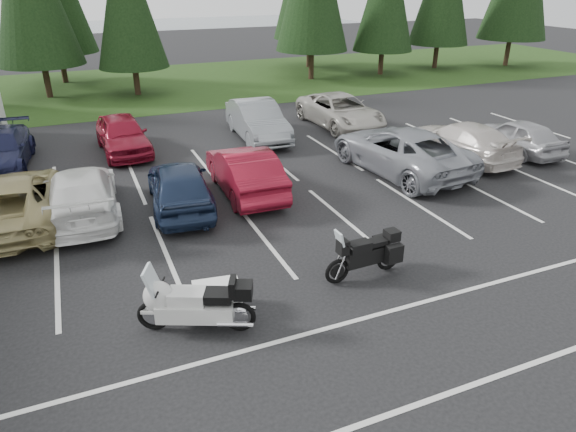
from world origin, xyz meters
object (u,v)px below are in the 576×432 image
Objects in this scene: car_near_3 at (81,193)px; car_far_4 at (340,111)px; car_near_8 at (518,136)px; car_far_2 at (122,134)px; car_near_2 at (13,201)px; car_near_5 at (245,171)px; car_far_3 at (257,120)px; car_near_6 at (401,150)px; car_near_7 at (461,141)px; touring_motorcycle at (195,300)px; car_far_1 at (0,150)px; car_near_4 at (180,185)px; adventure_motorcycle at (364,251)px; cargo_trailer at (217,298)px.

car_far_4 reaches higher than car_near_3.
car_far_2 reaches higher than car_near_8.
car_far_4 is (-4.86, 6.40, 0.05)m from car_near_8.
car_near_2 reaches higher than car_far_4.
car_far_3 reaches higher than car_near_5.
car_near_7 is (3.10, 0.31, -0.11)m from car_near_6.
car_far_1 is at bearing 133.42° from touring_motorcycle.
car_near_2 is 1.07× the size of car_near_3.
car_near_3 is 6.18m from car_far_2.
car_near_4 reaches higher than car_near_7.
adventure_motorcycle is at bearing 135.58° from car_near_3.
car_near_6 is 1.11× the size of car_far_4.
car_near_3 is at bearing -110.52° from car_far_2.
car_near_3 is at bearing 131.20° from adventure_motorcycle.
car_near_6 reaches higher than car_far_4.
car_near_7 is at bearing 34.99° from adventure_motorcycle.
car_near_7 is 13.76m from car_far_2.
car_near_4 is 5.82m from cargo_trailer.
car_near_4 reaches higher than car_near_3.
car_near_5 is 0.87× the size of car_far_4.
car_near_5 is 0.94× the size of car_far_3.
car_near_2 is 1.88m from car_near_3.
car_near_4 is 0.75× the size of car_near_6.
car_near_7 is 10.27m from adventure_motorcycle.
car_far_4 is 2.33× the size of adventure_motorcycle.
adventure_motorcycle is at bearing 30.60° from touring_motorcycle.
car_far_1 reaches higher than car_near_8.
car_near_6 reaches higher than car_far_1.
car_near_4 is 0.84× the size of car_far_4.
car_near_5 is 9.79m from car_far_1.
car_far_4 is (6.92, 6.13, -0.02)m from car_near_5.
car_near_4 is 7.87m from car_far_3.
car_near_5 is at bearing -32.35° from car_far_1.
car_far_4 is at bearing 5.80° from car_far_1.
car_near_4 is at bearing 169.76° from car_near_3.
car_near_6 is 1.33× the size of car_far_2.
cargo_trailer is (4.29, -6.54, -0.42)m from car_near_2.
car_near_3 is 16.93m from car_near_8.
car_far_3 is at bearing -5.47° from car_far_2.
car_near_6 is 3.12m from car_near_7.
car_far_2 reaches higher than car_near_7.
car_far_1 is 3.35× the size of cargo_trailer.
car_near_2 is at bearing 138.24° from adventure_motorcycle.
car_near_6 is 7.80m from adventure_motorcycle.
car_near_7 is at bearing 179.84° from car_near_6.
car_near_2 is 18.81m from car_near_8.
adventure_motorcycle is at bearing 43.72° from car_near_6.
car_near_8 is at bearing -173.54° from car_near_4.
cargo_trailer is at bearing 68.16° from car_near_5.
car_near_3 is 14.26m from car_near_7.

